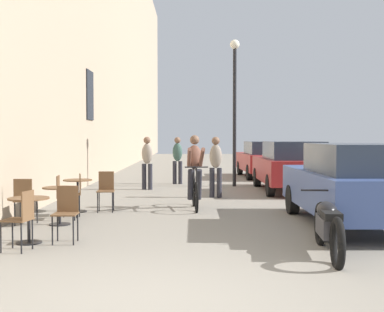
# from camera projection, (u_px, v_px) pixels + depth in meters

# --- Properties ---
(ground_plane) EXTENTS (88.00, 88.00, 0.00)m
(ground_plane) POSITION_uv_depth(u_px,v_px,m) (158.00, 301.00, 5.25)
(ground_plane) COLOR gray
(cafe_table_near) EXTENTS (0.64, 0.64, 0.72)m
(cafe_table_near) POSITION_uv_depth(u_px,v_px,m) (28.00, 210.00, 8.09)
(cafe_table_near) COLOR black
(cafe_table_near) RESTS_ON ground_plane
(cafe_chair_near_toward_street) EXTENTS (0.44, 0.44, 0.89)m
(cafe_chair_near_toward_street) POSITION_uv_depth(u_px,v_px,m) (21.00, 216.00, 7.52)
(cafe_chair_near_toward_street) COLOR black
(cafe_chair_near_toward_street) RESTS_ON ground_plane
(cafe_chair_near_toward_wall) EXTENTS (0.38, 0.38, 0.89)m
(cafe_chair_near_toward_wall) POSITION_uv_depth(u_px,v_px,m) (65.00, 210.00, 8.17)
(cafe_chair_near_toward_wall) COLOR black
(cafe_chair_near_toward_wall) RESTS_ON ground_plane
(cafe_table_mid) EXTENTS (0.64, 0.64, 0.72)m
(cafe_table_mid) POSITION_uv_depth(u_px,v_px,m) (59.00, 198.00, 9.78)
(cafe_table_mid) COLOR black
(cafe_table_mid) RESTS_ON ground_plane
(cafe_chair_mid_toward_street) EXTENTS (0.38, 0.38, 0.89)m
(cafe_chair_mid_toward_street) POSITION_uv_depth(u_px,v_px,m) (24.00, 198.00, 9.70)
(cafe_chair_mid_toward_street) COLOR black
(cafe_chair_mid_toward_street) RESTS_ON ground_plane
(cafe_chair_mid_toward_wall) EXTENTS (0.42, 0.42, 0.89)m
(cafe_chair_mid_toward_wall) POSITION_uv_depth(u_px,v_px,m) (63.00, 194.00, 10.38)
(cafe_chair_mid_toward_wall) COLOR black
(cafe_chair_mid_toward_wall) RESTS_ON ground_plane
(cafe_table_far) EXTENTS (0.64, 0.64, 0.72)m
(cafe_table_far) POSITION_uv_depth(u_px,v_px,m) (77.00, 188.00, 11.46)
(cafe_table_far) COLOR black
(cafe_table_far) RESTS_ON ground_plane
(cafe_chair_far_toward_street) EXTENTS (0.46, 0.46, 0.89)m
(cafe_chair_far_toward_street) POSITION_uv_depth(u_px,v_px,m) (74.00, 191.00, 10.88)
(cafe_chair_far_toward_street) COLOR black
(cafe_chair_far_toward_street) RESTS_ON ground_plane
(cafe_chair_far_toward_wall) EXTENTS (0.41, 0.41, 0.89)m
(cafe_chair_far_toward_wall) POSITION_uv_depth(u_px,v_px,m) (105.00, 188.00, 11.54)
(cafe_chair_far_toward_wall) COLOR black
(cafe_chair_far_toward_wall) RESTS_ON ground_plane
(cyclist_on_bicycle) EXTENTS (0.52, 1.76, 1.74)m
(cyclist_on_bicycle) POSITION_uv_depth(u_px,v_px,m) (194.00, 174.00, 12.01)
(cyclist_on_bicycle) COLOR black
(cyclist_on_bicycle) RESTS_ON ground_plane
(pedestrian_near) EXTENTS (0.36, 0.27, 1.67)m
(pedestrian_near) POSITION_uv_depth(u_px,v_px,m) (215.00, 163.00, 14.13)
(pedestrian_near) COLOR #26262D
(pedestrian_near) RESTS_ON ground_plane
(pedestrian_mid) EXTENTS (0.38, 0.30, 1.67)m
(pedestrian_mid) POSITION_uv_depth(u_px,v_px,m) (146.00, 160.00, 16.24)
(pedestrian_mid) COLOR #26262D
(pedestrian_mid) RESTS_ON ground_plane
(pedestrian_far) EXTENTS (0.35, 0.26, 1.66)m
(pedestrian_far) POSITION_uv_depth(u_px,v_px,m) (177.00, 158.00, 18.13)
(pedestrian_far) COLOR #26262D
(pedestrian_far) RESTS_ON ground_plane
(street_lamp) EXTENTS (0.32, 0.32, 4.90)m
(street_lamp) POSITION_uv_depth(u_px,v_px,m) (234.00, 94.00, 17.21)
(street_lamp) COLOR black
(street_lamp) RESTS_ON ground_plane
(parked_car_nearest) EXTENTS (1.85, 4.36, 1.55)m
(parked_car_nearest) POSITION_uv_depth(u_px,v_px,m) (352.00, 183.00, 9.60)
(parked_car_nearest) COLOR #384C84
(parked_car_nearest) RESTS_ON ground_plane
(parked_car_second) EXTENTS (1.83, 4.31, 1.53)m
(parked_car_second) POSITION_uv_depth(u_px,v_px,m) (290.00, 165.00, 15.68)
(parked_car_second) COLOR maroon
(parked_car_second) RESTS_ON ground_plane
(parked_car_third) EXTENTS (1.89, 4.22, 1.48)m
(parked_car_third) POSITION_uv_depth(u_px,v_px,m) (263.00, 159.00, 20.97)
(parked_car_third) COLOR maroon
(parked_car_third) RESTS_ON ground_plane
(parked_motorcycle) EXTENTS (0.62, 2.14, 0.92)m
(parked_motorcycle) POSITION_uv_depth(u_px,v_px,m) (327.00, 226.00, 7.32)
(parked_motorcycle) COLOR black
(parked_motorcycle) RESTS_ON ground_plane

